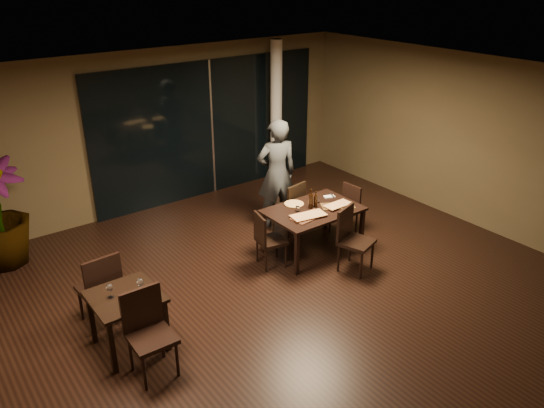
{
  "coord_description": "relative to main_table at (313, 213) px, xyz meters",
  "views": [
    {
      "loc": [
        -4.16,
        -5.0,
        4.36
      ],
      "look_at": [
        0.19,
        0.83,
        1.05
      ],
      "focal_mm": 35.0,
      "sensor_mm": 36.0,
      "label": 1
    }
  ],
  "objects": [
    {
      "name": "pizza_board_left",
      "position": [
        -0.26,
        -0.18,
        0.08
      ],
      "size": [
        0.59,
        0.34,
        0.01
      ],
      "primitive_type": "cube",
      "rotation": [
        0.0,
        0.0,
        0.1
      ],
      "color": "#3F2114",
      "rests_on": "main_table"
    },
    {
      "name": "main_table",
      "position": [
        0.0,
        0.0,
        0.0
      ],
      "size": [
        1.5,
        1.0,
        0.75
      ],
      "color": "black",
      "rests_on": "ground"
    },
    {
      "name": "oblong_pizza_left",
      "position": [
        -0.26,
        -0.18,
        0.1
      ],
      "size": [
        0.57,
        0.33,
        0.02
      ],
      "primitive_type": null,
      "rotation": [
        0.0,
        0.0,
        -0.17
      ],
      "color": "maroon",
      "rests_on": "pizza_board_left"
    },
    {
      "name": "side_table",
      "position": [
        -3.4,
        -0.5,
        -0.05
      ],
      "size": [
        0.8,
        0.8,
        0.75
      ],
      "color": "black",
      "rests_on": "ground"
    },
    {
      "name": "ceiling",
      "position": [
        -1.0,
        -0.8,
        2.34
      ],
      "size": [
        8.0,
        8.0,
        0.04
      ],
      "primitive_type": "cube",
      "color": "silver",
      "rests_on": "wall_back"
    },
    {
      "name": "chair_main_left",
      "position": [
        -0.9,
        0.04,
        -0.17
      ],
      "size": [
        0.5,
        0.5,
        0.9
      ],
      "rotation": [
        0.0,
        0.0,
        1.36
      ],
      "color": "black",
      "rests_on": "ground"
    },
    {
      "name": "bottle_a",
      "position": [
        -0.01,
        0.05,
        0.24
      ],
      "size": [
        0.07,
        0.07,
        0.33
      ],
      "primitive_type": null,
      "color": "black",
      "rests_on": "main_table"
    },
    {
      "name": "pizza_board_right",
      "position": [
        0.39,
        -0.16,
        0.08
      ],
      "size": [
        0.6,
        0.5,
        0.01
      ],
      "primitive_type": "cube",
      "rotation": [
        0.0,
        0.0,
        -0.5
      ],
      "color": "#442C16",
      "rests_on": "main_table"
    },
    {
      "name": "wine_glass_a",
      "position": [
        -3.55,
        -0.45,
        0.16
      ],
      "size": [
        0.08,
        0.08,
        0.17
      ],
      "primitive_type": null,
      "color": "white",
      "rests_on": "side_table"
    },
    {
      "name": "tumbler_left",
      "position": [
        -0.25,
        0.09,
        0.12
      ],
      "size": [
        0.07,
        0.07,
        0.08
      ],
      "primitive_type": "cylinder",
      "color": "white",
      "rests_on": "main_table"
    },
    {
      "name": "tumbler_right",
      "position": [
        0.22,
        0.16,
        0.11
      ],
      "size": [
        0.07,
        0.07,
        0.08
      ],
      "primitive_type": "cylinder",
      "color": "white",
      "rests_on": "main_table"
    },
    {
      "name": "bottle_b",
      "position": [
        0.08,
        0.04,
        0.21
      ],
      "size": [
        0.06,
        0.06,
        0.28
      ],
      "primitive_type": null,
      "color": "black",
      "rests_on": "main_table"
    },
    {
      "name": "napkin_far",
      "position": [
        0.54,
        0.21,
        0.08
      ],
      "size": [
        0.2,
        0.16,
        0.01
      ],
      "primitive_type": "cube",
      "rotation": [
        0.0,
        0.0,
        -0.37
      ],
      "color": "white",
      "rests_on": "main_table"
    },
    {
      "name": "oblong_pizza_right",
      "position": [
        0.39,
        -0.16,
        0.1
      ],
      "size": [
        0.45,
        0.22,
        0.02
      ],
      "primitive_type": null,
      "rotation": [
        0.0,
        0.0,
        0.02
      ],
      "color": "maroon",
      "rests_on": "pizza_board_right"
    },
    {
      "name": "window_panel",
      "position": [
        0.0,
        3.16,
        0.67
      ],
      "size": [
        5.0,
        0.06,
        2.7
      ],
      "primitive_type": "cube",
      "color": "black",
      "rests_on": "ground"
    },
    {
      "name": "chair_side_near",
      "position": [
        -3.37,
        -1.03,
        -0.09
      ],
      "size": [
        0.5,
        0.5,
        1.05
      ],
      "rotation": [
        0.0,
        0.0,
        -0.02
      ],
      "color": "black",
      "rests_on": "ground"
    },
    {
      "name": "chair_main_right",
      "position": [
        0.91,
        0.15,
        -0.19
      ],
      "size": [
        0.43,
        0.43,
        0.87
      ],
      "rotation": [
        0.0,
        0.0,
        -1.5
      ],
      "color": "black",
      "rests_on": "ground"
    },
    {
      "name": "ground",
      "position": [
        -1.0,
        -0.8,
        -0.68
      ],
      "size": [
        8.0,
        8.0,
        0.0
      ],
      "primitive_type": "plane",
      "color": "black",
      "rests_on": "ground"
    },
    {
      "name": "wall_right",
      "position": [
        3.05,
        -0.8,
        0.82
      ],
      "size": [
        0.1,
        8.0,
        3.0
      ],
      "primitive_type": "cube",
      "color": "#493D27",
      "rests_on": "ground"
    },
    {
      "name": "bottle_c",
      "position": [
        0.03,
        0.09,
        0.22
      ],
      "size": [
        0.06,
        0.06,
        0.28
      ],
      "primitive_type": null,
      "color": "black",
      "rests_on": "main_table"
    },
    {
      "name": "round_pizza",
      "position": [
        -0.14,
        0.32,
        0.08
      ],
      "size": [
        0.31,
        0.31,
        0.01
      ],
      "primitive_type": "cylinder",
      "color": "#BB4114",
      "rests_on": "main_table"
    },
    {
      "name": "chair_main_far",
      "position": [
        0.1,
        0.69,
        -0.14
      ],
      "size": [
        0.51,
        0.51,
        0.96
      ],
      "rotation": [
        0.0,
        0.0,
        3.32
      ],
      "color": "black",
      "rests_on": "ground"
    },
    {
      "name": "diner",
      "position": [
        0.11,
        1.12,
        0.31
      ],
      "size": [
        0.77,
        0.62,
        1.97
      ],
      "primitive_type": "imported",
      "rotation": [
        0.0,
        0.0,
        2.84
      ],
      "color": "#2C2F31",
      "rests_on": "ground"
    },
    {
      "name": "column",
      "position": [
        1.4,
        2.85,
        0.82
      ],
      "size": [
        0.24,
        0.24,
        3.0
      ],
      "primitive_type": "cylinder",
      "color": "silver",
      "rests_on": "ground"
    },
    {
      "name": "wall_back",
      "position": [
        -1.0,
        3.25,
        0.82
      ],
      "size": [
        8.0,
        0.1,
        3.0
      ],
      "primitive_type": "cube",
      "color": "#493D27",
      "rests_on": "ground"
    },
    {
      "name": "chair_main_near",
      "position": [
        0.1,
        -0.79,
        -0.11
      ],
      "size": [
        0.59,
        0.59,
        1.02
      ],
      "rotation": [
        0.0,
        0.0,
        0.32
      ],
      "color": "black",
      "rests_on": "ground"
    },
    {
      "name": "side_napkin",
      "position": [
        -3.34,
        -0.68,
        0.08
      ],
      "size": [
        0.2,
        0.15,
        0.01
      ],
      "primitive_type": "cube",
      "rotation": [
        0.0,
        0.0,
        0.22
      ],
      "color": "white",
      "rests_on": "side_table"
    },
    {
      "name": "napkin_near",
      "position": [
        0.51,
        -0.14,
        0.08
      ],
      "size": [
        0.19,
        0.11,
        0.01
      ],
      "primitive_type": "cube",
      "rotation": [
        0.0,
        0.0,
        -0.06
      ],
      "color": "white",
      "rests_on": "main_table"
    },
    {
      "name": "chair_side_far",
      "position": [
        -3.48,
        0.12,
        -0.09
      ],
      "size": [
        0.52,
        0.52,
        1.06
      ],
      "rotation": [
        0.0,
        0.0,
        3.2
      ],
      "color": "black",
      "rests_on": "ground"
    },
    {
      "name": "wine_glass_b",
      "position": [
        -3.22,
        -0.59,
        0.17
      ],
      "size": [
        0.09,
        0.09,
        0.19
      ],
      "primitive_type": null,
      "color": "white",
      "rests_on": "side_table"
    }
  ]
}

